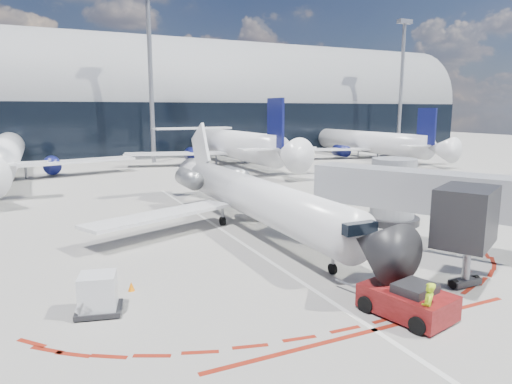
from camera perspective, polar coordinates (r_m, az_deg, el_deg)
name	(u,v)px	position (r m, az deg, el deg)	size (l,w,h in m)	color
ground	(250,248)	(27.80, -0.77, -7.05)	(260.00, 260.00, 0.00)	slate
apron_centerline	(237,240)	(29.56, -2.37, -5.99)	(0.25, 40.00, 0.01)	silver
apron_stop_bar	(374,330)	(18.68, 14.59, -16.35)	(14.00, 0.25, 0.01)	maroon
terminal_building	(104,108)	(89.83, -18.42, 9.90)	(150.00, 24.15, 24.00)	gray
jet_bridge	(412,195)	(30.10, 18.96, -0.38)	(10.03, 15.20, 4.90)	#989AA0
light_mast_centre	(151,82)	(74.05, -13.01, 13.27)	(0.70, 0.70, 25.00)	gray
light_mast_east	(401,88)	(97.86, 17.68, 12.26)	(0.70, 0.70, 25.00)	gray
regional_jet	(249,194)	(32.10, -0.89, -0.31)	(23.12, 28.51, 7.14)	white
pushback_tug	(407,301)	(19.97, 18.38, -12.76)	(3.02, 5.68, 1.45)	#530C0B
ramp_worker	(428,308)	(18.69, 20.69, -13.40)	(0.72, 0.47, 1.96)	#B4DE17
uld_container	(98,294)	(20.16, -19.12, -11.98)	(2.09, 1.89, 1.69)	black
safety_cone_left	(131,286)	(22.29, -15.32, -11.31)	(0.31, 0.31, 0.43)	orange
bg_airliner_1	(0,130)	(62.67, -29.32, 6.74)	(36.17, 38.30, 11.70)	white
bg_airliner_2	(228,124)	(71.67, -3.53, 8.46)	(37.44, 39.64, 12.11)	white
bg_airliner_3	(366,127)	(83.02, 13.55, 7.94)	(32.90, 34.83, 10.64)	white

